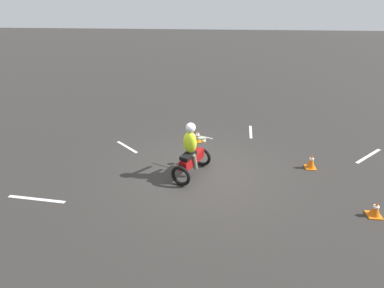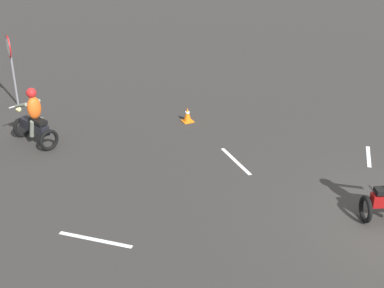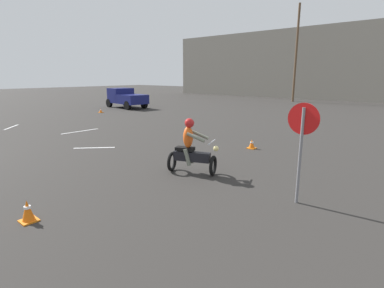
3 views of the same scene
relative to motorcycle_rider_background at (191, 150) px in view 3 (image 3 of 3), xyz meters
name	(u,v)px [view 3 (image 3 of 3)]	position (x,y,z in m)	size (l,w,h in m)	color
motorcycle_rider_background	(191,150)	(0.00, 0.00, 0.00)	(1.54, 1.09, 1.66)	black
pickup_truck	(126,97)	(-16.59, 10.19, 0.20)	(4.28, 2.28, 1.73)	black
stop_sign	(302,133)	(3.25, -0.01, 0.91)	(0.70, 0.08, 2.30)	slate
traffic_cone_near_right	(252,144)	(-0.18, 3.93, -0.55)	(0.32, 0.32, 0.37)	orange
traffic_cone_mid_center	(28,211)	(-0.47, -4.45, -0.51)	(0.32, 0.32, 0.46)	orange
traffic_cone_far_right	(101,111)	(-15.22, 6.66, -0.57)	(0.32, 0.32, 0.32)	orange
lane_stripe_ne	(94,148)	(-5.08, -0.15, -0.72)	(0.10, 1.64, 0.01)	silver
lane_stripe_n	(80,131)	(-8.92, 1.39, -0.72)	(0.10, 2.08, 0.01)	silver
lane_stripe_nw	(11,127)	(-13.10, -0.49, -0.72)	(0.10, 1.73, 0.01)	silver
utility_pole_far	(296,54)	(-7.86, 26.44, 4.41)	(0.24, 0.24, 10.26)	brown
building_backdrop	(288,65)	(-12.34, 34.89, 3.50)	(31.24, 9.31, 8.46)	gray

